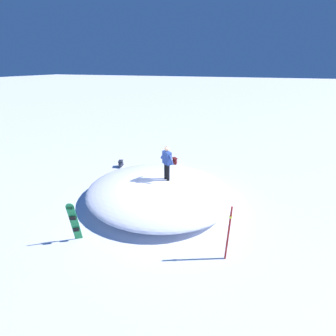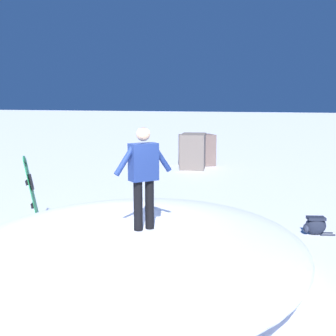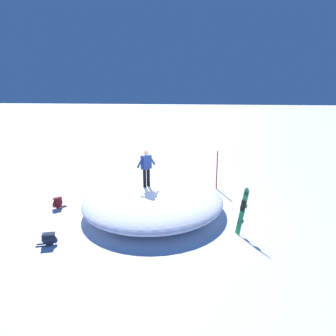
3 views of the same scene
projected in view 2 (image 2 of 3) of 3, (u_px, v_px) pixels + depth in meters
ground at (104, 271)px, 7.41m from camera, size 240.00×240.00×0.00m
snow_mound at (133, 249)px, 7.19m from camera, size 6.49×7.20×0.92m
snowboarder_standing at (144, 172)px, 6.61m from camera, size 0.66×0.83×1.60m
snowboard_primary_upright at (31, 190)px, 10.01m from camera, size 0.40×0.38×1.68m
backpack_near at (315, 225)px, 9.45m from camera, size 0.70×0.45×0.41m
rock_outcrop at (195, 151)px, 19.26m from camera, size 1.77×2.55×1.52m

